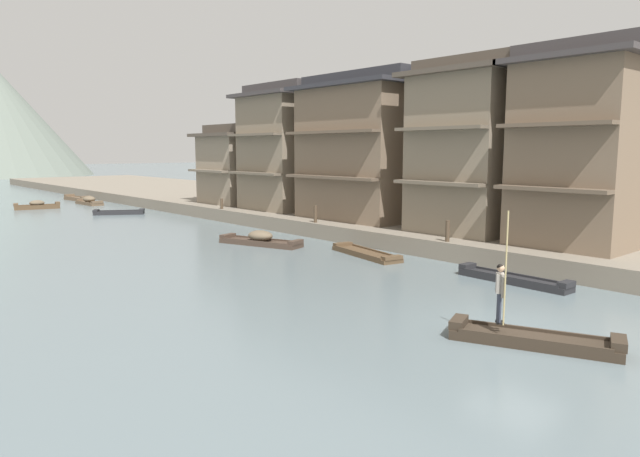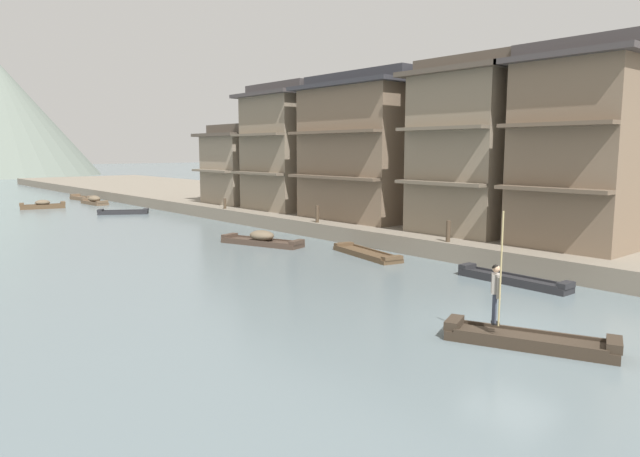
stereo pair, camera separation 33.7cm
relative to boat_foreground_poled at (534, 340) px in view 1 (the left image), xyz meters
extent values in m
plane|color=slate|center=(1.05, 1.09, -0.16)|extent=(400.00, 400.00, 0.00)
cube|color=slate|center=(16.55, 31.09, 0.27)|extent=(18.00, 110.00, 0.87)
cube|color=#33281E|center=(0.00, 0.00, -0.03)|extent=(2.56, 4.26, 0.26)
cube|color=#33281E|center=(0.76, -1.80, 0.21)|extent=(0.97, 0.68, 0.23)
cube|color=#33281E|center=(-0.76, 1.80, 0.21)|extent=(0.97, 0.68, 0.23)
cube|color=#33281E|center=(0.43, 0.18, 0.13)|extent=(1.52, 3.44, 0.08)
cube|color=#33281E|center=(-0.43, -0.18, 0.13)|extent=(1.52, 3.44, 0.08)
cube|color=black|center=(-0.26, 0.85, 0.35)|extent=(0.21, 0.24, 0.05)
cylinder|color=#333847|center=(-0.28, 0.89, 0.76)|extent=(0.11, 0.11, 0.78)
cube|color=black|center=(-0.40, 0.75, 0.35)|extent=(0.21, 0.24, 0.05)
cylinder|color=#333847|center=(-0.43, 0.78, 0.76)|extent=(0.11, 0.11, 0.78)
cube|color=gray|center=(-0.35, 0.83, 1.41)|extent=(0.38, 0.35, 0.52)
cylinder|color=gray|center=(-0.15, 0.91, 1.34)|extent=(0.08, 0.08, 0.56)
cylinder|color=gray|center=(-0.49, 0.66, 1.34)|extent=(0.08, 0.08, 0.56)
sphere|color=tan|center=(-0.35, 0.83, 1.81)|extent=(0.20, 0.20, 0.20)
sphere|color=black|center=(-0.36, 0.84, 1.83)|extent=(0.18, 0.18, 0.18)
cylinder|color=tan|center=(-0.54, 0.58, 1.86)|extent=(0.04, 0.04, 3.00)
cube|color=#423328|center=(3.89, 17.66, -0.05)|extent=(2.59, 4.87, 0.23)
cube|color=#423328|center=(3.18, 19.77, 0.16)|extent=(1.09, 0.67, 0.20)
cube|color=#423328|center=(4.60, 15.55, 0.16)|extent=(1.09, 0.67, 0.20)
cube|color=#423328|center=(3.39, 17.49, 0.10)|extent=(1.43, 4.05, 0.08)
cube|color=#423328|center=(4.39, 17.83, 0.10)|extent=(1.43, 4.05, 0.08)
ellipsoid|color=brown|center=(3.89, 17.66, 0.34)|extent=(1.43, 1.69, 0.56)
cube|color=brown|center=(5.17, 46.79, -0.05)|extent=(1.35, 3.77, 0.23)
cube|color=brown|center=(5.07, 48.50, 0.18)|extent=(1.05, 0.42, 0.21)
cube|color=brown|center=(5.26, 45.09, 0.18)|extent=(1.05, 0.42, 0.21)
cube|color=brown|center=(4.63, 46.76, 0.11)|extent=(0.26, 3.21, 0.08)
cube|color=brown|center=(5.70, 46.82, 0.11)|extent=(0.26, 3.21, 0.08)
ellipsoid|color=brown|center=(5.17, 46.79, 0.35)|extent=(1.11, 1.50, 0.57)
cube|color=brown|center=(5.86, 52.12, -0.02)|extent=(1.51, 3.92, 0.28)
cube|color=brown|center=(5.65, 53.86, 0.25)|extent=(0.99, 0.47, 0.25)
cube|color=brown|center=(6.07, 50.37, 0.25)|extent=(0.99, 0.47, 0.25)
cube|color=brown|center=(5.37, 52.06, 0.16)|extent=(0.47, 3.30, 0.08)
cube|color=brown|center=(6.35, 52.17, 0.16)|extent=(0.47, 3.30, 0.08)
cube|color=brown|center=(0.36, 45.73, -0.02)|extent=(3.65, 1.70, 0.29)
cube|color=brown|center=(-1.21, 46.08, 0.25)|extent=(0.54, 0.91, 0.26)
cube|color=brown|center=(1.94, 45.37, 0.25)|extent=(0.54, 0.91, 0.26)
cube|color=brown|center=(0.27, 45.30, 0.16)|extent=(2.98, 0.74, 0.08)
cube|color=brown|center=(0.46, 46.15, 0.16)|extent=(2.98, 0.74, 0.08)
ellipsoid|color=brown|center=(0.36, 45.73, 0.36)|extent=(1.36, 1.10, 0.47)
cube|color=#232326|center=(4.05, 37.09, -0.06)|extent=(3.79, 2.85, 0.21)
cube|color=#232326|center=(5.54, 36.21, 0.14)|extent=(0.81, 1.03, 0.19)
cube|color=#232326|center=(2.57, 37.97, 0.14)|extent=(0.81, 1.03, 0.19)
cube|color=#232326|center=(4.31, 37.52, 0.09)|extent=(2.84, 1.73, 0.08)
cube|color=#232326|center=(3.79, 36.65, 0.09)|extent=(2.84, 1.73, 0.08)
cube|color=brown|center=(5.82, 11.70, -0.07)|extent=(2.02, 4.65, 0.18)
cube|color=brown|center=(6.26, 13.76, 0.11)|extent=(1.03, 0.56, 0.17)
cube|color=brown|center=(5.37, 9.64, 0.11)|extent=(1.03, 0.56, 0.17)
cube|color=brown|center=(5.32, 11.81, 0.06)|extent=(0.93, 3.95, 0.08)
cube|color=brown|center=(6.31, 11.59, 0.06)|extent=(0.93, 3.95, 0.08)
cube|color=#232326|center=(6.02, 4.07, -0.05)|extent=(0.93, 4.50, 0.23)
cube|color=#232326|center=(6.08, 6.16, 0.17)|extent=(0.74, 0.38, 0.21)
cube|color=#232326|center=(5.97, 1.98, 0.17)|extent=(0.74, 0.38, 0.21)
cube|color=#232326|center=(5.65, 4.08, 0.11)|extent=(0.19, 3.98, 0.08)
cube|color=#232326|center=(6.39, 4.06, 0.11)|extent=(0.19, 3.98, 0.08)
cube|color=#75604C|center=(11.30, 4.14, 4.60)|extent=(4.50, 4.76, 7.80)
cube|color=brown|center=(8.70, 4.14, 3.30)|extent=(0.70, 4.76, 0.16)
cube|color=brown|center=(8.70, 4.14, 5.90)|extent=(0.70, 4.76, 0.16)
cube|color=#3D3838|center=(11.30, 4.14, 8.62)|extent=(5.40, 5.66, 0.24)
cube|color=#3D3838|center=(11.30, 4.14, 9.09)|extent=(2.70, 5.66, 0.70)
cube|color=#7F705B|center=(11.63, 9.77, 4.60)|extent=(5.16, 4.97, 7.80)
cube|color=brown|center=(8.70, 9.77, 3.30)|extent=(0.70, 4.97, 0.16)
cube|color=brown|center=(8.70, 9.77, 5.90)|extent=(0.70, 4.97, 0.16)
cube|color=#4C4238|center=(11.63, 9.77, 8.62)|extent=(6.06, 5.87, 0.24)
cube|color=#4C4238|center=(11.63, 9.77, 9.09)|extent=(3.10, 5.87, 0.70)
cube|color=#75604C|center=(11.45, 17.47, 4.60)|extent=(4.80, 7.34, 7.80)
cube|color=brown|center=(8.70, 17.47, 3.30)|extent=(0.70, 7.34, 0.16)
cube|color=brown|center=(8.70, 17.47, 5.90)|extent=(0.70, 7.34, 0.16)
cube|color=#2D2D33|center=(11.45, 17.47, 8.62)|extent=(5.70, 8.24, 0.24)
cube|color=#2D2D33|center=(11.45, 17.47, 9.09)|extent=(2.88, 8.24, 0.70)
cube|color=#7F705B|center=(11.29, 25.10, 4.60)|extent=(4.47, 5.41, 7.80)
cube|color=brown|center=(8.70, 25.10, 3.30)|extent=(0.70, 5.41, 0.16)
cube|color=brown|center=(8.70, 25.10, 5.90)|extent=(0.70, 5.41, 0.16)
cube|color=#3D3838|center=(11.29, 25.10, 8.62)|extent=(5.37, 6.31, 0.24)
cube|color=#3D3838|center=(11.29, 25.10, 9.09)|extent=(2.68, 6.31, 0.70)
cube|color=gray|center=(11.38, 31.18, 3.30)|extent=(4.65, 4.97, 5.20)
cube|color=#6E6151|center=(8.70, 31.18, 3.30)|extent=(0.70, 4.97, 0.16)
cube|color=#4C4238|center=(11.38, 31.18, 6.02)|extent=(5.55, 5.87, 0.24)
cube|color=#4C4238|center=(11.38, 31.18, 6.49)|extent=(2.79, 5.87, 0.70)
cylinder|color=#473828|center=(7.90, 8.52, 1.19)|extent=(0.20, 0.20, 0.98)
cylinder|color=#473828|center=(7.90, 17.79, 1.20)|extent=(0.20, 0.20, 0.98)
cylinder|color=#473828|center=(7.90, 28.03, 1.07)|extent=(0.20, 0.20, 0.74)
camera|label=1|loc=(-13.60, -7.03, 4.89)|focal=32.00mm
camera|label=2|loc=(-13.35, -7.25, 4.89)|focal=32.00mm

